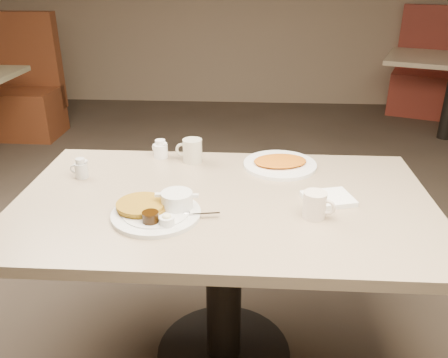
# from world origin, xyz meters

# --- Properties ---
(room) EXTENTS (7.04, 8.04, 2.84)m
(room) POSITION_xyz_m (0.00, 0.00, 1.40)
(room) COLOR #4C3F33
(room) RESTS_ON ground
(diner_table) EXTENTS (1.50, 0.90, 0.75)m
(diner_table) POSITION_xyz_m (0.00, 0.00, 0.58)
(diner_table) COLOR tan
(diner_table) RESTS_ON ground
(main_plate) EXTENTS (0.37, 0.31, 0.07)m
(main_plate) POSITION_xyz_m (-0.21, -0.13, 0.77)
(main_plate) COLOR silver
(main_plate) RESTS_ON diner_table
(coffee_mug_near) EXTENTS (0.12, 0.10, 0.09)m
(coffee_mug_near) POSITION_xyz_m (0.31, -0.11, 0.80)
(coffee_mug_near) COLOR white
(coffee_mug_near) RESTS_ON diner_table
(napkin) EXTENTS (0.20, 0.17, 0.02)m
(napkin) POSITION_xyz_m (0.37, 0.01, 0.76)
(napkin) COLOR white
(napkin) RESTS_ON diner_table
(coffee_mug_far) EXTENTS (0.12, 0.09, 0.10)m
(coffee_mug_far) POSITION_xyz_m (-0.16, 0.34, 0.80)
(coffee_mug_far) COLOR beige
(coffee_mug_far) RESTS_ON diner_table
(creamer_left) EXTENTS (0.08, 0.07, 0.08)m
(creamer_left) POSITION_xyz_m (-0.57, 0.15, 0.79)
(creamer_left) COLOR beige
(creamer_left) RESTS_ON diner_table
(creamer_right) EXTENTS (0.08, 0.07, 0.08)m
(creamer_right) POSITION_xyz_m (-0.30, 0.38, 0.79)
(creamer_right) COLOR white
(creamer_right) RESTS_ON diner_table
(hash_plate) EXTENTS (0.36, 0.36, 0.04)m
(hash_plate) POSITION_xyz_m (0.22, 0.31, 0.76)
(hash_plate) COLOR white
(hash_plate) RESTS_ON diner_table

